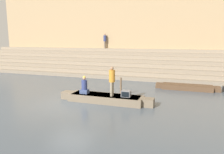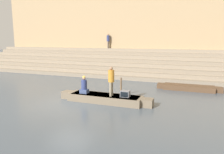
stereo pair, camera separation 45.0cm
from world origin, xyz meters
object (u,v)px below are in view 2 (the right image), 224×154
(person_standing, at_px, (111,79))
(tv_set, at_px, (125,94))
(mooring_post, at_px, (121,87))
(person_on_steps, at_px, (108,40))
(person_rowing, at_px, (84,86))
(moored_boat_shore, at_px, (189,87))
(rowboat_main, at_px, (105,98))

(person_standing, xyz_separation_m, tv_set, (0.84, 0.08, -0.83))
(mooring_post, distance_m, person_on_steps, 11.87)
(person_rowing, distance_m, tv_set, 2.67)
(person_standing, relative_size, moored_boat_shore, 0.38)
(tv_set, height_order, person_on_steps, person_on_steps)
(person_rowing, relative_size, person_on_steps, 0.66)
(rowboat_main, xyz_separation_m, person_standing, (0.46, -0.13, 1.23))
(rowboat_main, relative_size, tv_set, 11.06)
(person_rowing, bearing_deg, person_on_steps, 88.29)
(person_standing, xyz_separation_m, moored_boat_shore, (4.22, 5.33, -1.28))
(tv_set, bearing_deg, person_on_steps, 123.36)
(rowboat_main, relative_size, person_standing, 3.34)
(person_on_steps, bearing_deg, rowboat_main, 36.39)
(tv_set, bearing_deg, moored_boat_shore, 64.52)
(person_standing, xyz_separation_m, person_on_steps, (-5.06, 12.15, 2.23))
(person_standing, distance_m, person_rowing, 1.91)
(person_standing, bearing_deg, rowboat_main, 175.96)
(person_standing, relative_size, tv_set, 3.31)
(person_rowing, xyz_separation_m, tv_set, (2.66, 0.06, -0.25))
(mooring_post, height_order, person_on_steps, person_on_steps)
(rowboat_main, xyz_separation_m, tv_set, (1.30, -0.04, 0.40))
(moored_boat_shore, xyz_separation_m, mooring_post, (-4.23, -3.47, 0.43))
(tv_set, bearing_deg, mooring_post, 122.95)
(rowboat_main, xyz_separation_m, moored_boat_shore, (4.68, 5.20, -0.05))
(person_standing, bearing_deg, tv_set, 17.10)
(person_standing, height_order, person_rowing, person_standing)
(person_rowing, bearing_deg, moored_boat_shore, 24.63)
(rowboat_main, relative_size, moored_boat_shore, 1.26)
(rowboat_main, distance_m, person_standing, 1.31)
(person_standing, relative_size, person_on_steps, 1.05)
(person_rowing, bearing_deg, tv_set, -15.39)
(rowboat_main, height_order, person_standing, person_standing)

